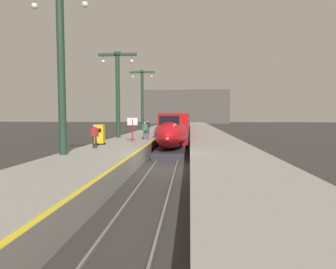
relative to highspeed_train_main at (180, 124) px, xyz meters
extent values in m
plane|color=#33302D|center=(0.00, -31.39, -1.95)|extent=(260.00, 260.00, 0.00)
cube|color=gray|center=(-4.05, -6.64, -1.42)|extent=(4.80, 110.00, 1.05)
cube|color=gray|center=(4.05, -6.64, -1.42)|extent=(4.80, 110.00, 1.05)
cube|color=yellow|center=(-1.77, -6.64, -0.90)|extent=(0.20, 107.80, 0.01)
cube|color=slate|center=(-0.75, -3.89, -1.89)|extent=(0.08, 110.00, 0.12)
cube|color=slate|center=(0.75, -3.89, -1.89)|extent=(0.08, 110.00, 0.12)
ellipsoid|color=#B20F14|center=(0.00, -24.10, -0.12)|extent=(2.78, 8.31, 2.56)
cube|color=#28282D|center=(0.00, -24.52, -1.67)|extent=(2.46, 7.06, 0.55)
cube|color=black|center=(0.00, -25.97, 0.95)|extent=(1.59, 1.00, 0.90)
sphere|color=#F24C4C|center=(0.00, -28.18, -0.27)|extent=(0.28, 0.28, 0.28)
cube|color=#B20F14|center=(0.00, -14.61, 0.13)|extent=(2.90, 14.00, 3.05)
cube|color=black|center=(-1.42, -14.61, 0.68)|extent=(0.04, 11.90, 0.80)
cube|color=black|center=(1.42, -14.61, 0.68)|extent=(0.04, 11.90, 0.80)
cube|color=silver|center=(0.00, -14.61, -1.15)|extent=(2.92, 13.30, 0.24)
cube|color=black|center=(0.00, -19.09, -1.67)|extent=(2.03, 2.20, 0.56)
cube|color=black|center=(0.00, -10.13, -1.67)|extent=(2.03, 2.20, 0.56)
cube|color=#B20F14|center=(0.00, 1.99, 0.13)|extent=(2.90, 18.00, 3.05)
cube|color=black|center=(-1.42, 1.99, 0.68)|extent=(0.04, 15.84, 0.80)
cube|color=black|center=(1.42, 1.99, 0.68)|extent=(0.04, 15.84, 0.80)
cube|color=black|center=(0.00, -4.13, -1.67)|extent=(2.03, 2.20, 0.56)
cube|color=black|center=(0.00, 8.11, -1.67)|extent=(2.03, 2.20, 0.56)
cube|color=#B20F14|center=(0.00, 20.59, 0.13)|extent=(2.90, 18.00, 3.05)
cube|color=black|center=(-1.42, 20.59, 0.68)|extent=(0.04, 15.84, 0.80)
cube|color=black|center=(1.42, 20.59, 0.68)|extent=(0.04, 15.84, 0.80)
cube|color=black|center=(0.00, 14.47, -1.67)|extent=(2.03, 2.20, 0.56)
cube|color=black|center=(0.00, 26.71, -1.67)|extent=(2.03, 2.20, 0.56)
cylinder|color=#1E3828|center=(-5.90, -32.46, 3.91)|extent=(0.44, 0.44, 9.63)
cylinder|color=#1E3828|center=(-7.40, -32.46, 8.13)|extent=(0.03, 0.03, 0.60)
sphere|color=#EFEACC|center=(-7.40, -32.46, 7.78)|extent=(0.36, 0.36, 0.36)
sphere|color=#EFEACC|center=(-4.40, -32.46, 7.78)|extent=(0.36, 0.36, 0.36)
cylinder|color=#1E3828|center=(-5.90, -19.28, 3.54)|extent=(0.44, 0.44, 8.88)
cylinder|color=#1E3828|center=(-5.90, -19.28, 7.83)|extent=(0.68, 0.68, 0.30)
cube|color=#1E3828|center=(-5.90, -19.28, 7.73)|extent=(4.00, 0.24, 0.28)
cylinder|color=#1E3828|center=(-7.40, -19.28, 7.38)|extent=(0.03, 0.03, 0.60)
sphere|color=#EFEACC|center=(-7.40, -19.28, 7.03)|extent=(0.36, 0.36, 0.36)
cylinder|color=#1E3828|center=(-4.40, -19.28, 7.38)|extent=(0.03, 0.03, 0.60)
sphere|color=#EFEACC|center=(-4.40, -19.28, 7.03)|extent=(0.36, 0.36, 0.36)
cylinder|color=#1E3828|center=(-5.90, -3.83, 3.79)|extent=(0.44, 0.44, 9.37)
cylinder|color=#1E3828|center=(-5.90, -3.83, 8.32)|extent=(0.68, 0.68, 0.30)
cube|color=#1E3828|center=(-5.90, -3.83, 8.22)|extent=(4.00, 0.24, 0.28)
cylinder|color=#1E3828|center=(-7.40, -3.83, 7.87)|extent=(0.03, 0.03, 0.60)
sphere|color=#EFEACC|center=(-7.40, -3.83, 7.52)|extent=(0.36, 0.36, 0.36)
cylinder|color=#1E3828|center=(-4.40, -3.83, 7.87)|extent=(0.03, 0.03, 0.60)
sphere|color=#EFEACC|center=(-4.40, -3.83, 7.52)|extent=(0.36, 0.36, 0.36)
cylinder|color=#23232D|center=(-2.62, -21.42, -0.47)|extent=(0.13, 0.13, 0.85)
cylinder|color=#23232D|center=(-2.79, -21.47, -0.47)|extent=(0.13, 0.13, 0.85)
cube|color=#336647|center=(-2.70, -21.45, 0.26)|extent=(0.43, 0.33, 0.62)
cylinder|color=#336647|center=(-2.48, -21.37, 0.21)|extent=(0.09, 0.09, 0.58)
cylinder|color=#336647|center=(-2.93, -21.53, 0.21)|extent=(0.09, 0.09, 0.58)
sphere|color=tan|center=(-2.70, -21.45, 0.68)|extent=(0.22, 0.22, 0.22)
cylinder|color=#23232D|center=(-5.07, -28.97, -0.47)|extent=(0.13, 0.13, 0.85)
cylinder|color=#23232D|center=(-5.24, -29.00, -0.47)|extent=(0.13, 0.13, 0.85)
cube|color=maroon|center=(-5.15, -28.99, 0.26)|extent=(0.41, 0.28, 0.62)
cylinder|color=maroon|center=(-4.92, -28.95, 0.21)|extent=(0.09, 0.09, 0.58)
cylinder|color=maroon|center=(-5.39, -29.03, 0.21)|extent=(0.09, 0.09, 0.58)
sphere|color=tan|center=(-5.15, -28.99, 0.68)|extent=(0.22, 0.22, 0.22)
cylinder|color=#23232D|center=(-3.44, -13.89, -0.47)|extent=(0.13, 0.13, 0.85)
cylinder|color=#23232D|center=(-3.60, -13.97, -0.47)|extent=(0.13, 0.13, 0.85)
cube|color=black|center=(-3.52, -13.93, 0.26)|extent=(0.44, 0.36, 0.62)
cylinder|color=black|center=(-3.30, -13.83, 0.21)|extent=(0.09, 0.09, 0.58)
cylinder|color=black|center=(-3.74, -14.03, 0.21)|extent=(0.09, 0.09, 0.58)
sphere|color=tan|center=(-3.52, -13.93, 0.68)|extent=(0.22, 0.22, 0.22)
cube|color=#4C4C51|center=(-2.55, -21.69, -0.60)|extent=(0.40, 0.22, 0.60)
cylinder|color=#262628|center=(-2.65, -21.69, -0.12)|extent=(0.02, 0.02, 0.36)
cylinder|color=#262628|center=(-2.45, -21.69, -0.12)|extent=(0.02, 0.02, 0.36)
cube|color=#262628|center=(-2.55, -21.69, 0.07)|extent=(0.22, 0.03, 0.02)
cube|color=yellow|center=(-5.55, -26.58, -0.10)|extent=(0.70, 0.56, 1.60)
cube|color=black|center=(-5.55, -26.87, 0.25)|extent=(0.40, 0.02, 0.32)
cube|color=black|center=(-5.55, -26.58, -0.84)|extent=(0.76, 0.62, 0.12)
cylinder|color=maroon|center=(-3.42, -24.02, 0.10)|extent=(0.10, 0.10, 2.00)
cube|color=white|center=(-3.42, -24.02, 0.90)|extent=(0.90, 0.06, 0.64)
cube|color=#4C4742|center=(0.00, 70.61, 5.05)|extent=(36.00, 2.00, 14.00)
camera|label=1|loc=(1.63, -48.88, 1.43)|focal=30.59mm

